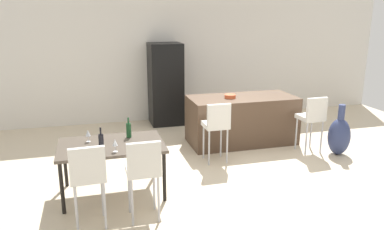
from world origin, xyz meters
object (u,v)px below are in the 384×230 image
dining_table (111,148)px  wine_bottle_right (129,130)px  bar_chair_left (217,123)px  dining_chair_far (143,167)px  wine_bottle_corner (101,144)px  dining_chair_near (88,173)px  wine_glass_middle (115,143)px  kitchen_island (242,120)px  fruit_bowl (230,96)px  floor_vase (339,136)px  wine_glass_left (88,133)px  bar_chair_middle (312,116)px  refrigerator (166,84)px

dining_table → wine_bottle_right: wine_bottle_right is taller
bar_chair_left → dining_chair_far: same height
wine_bottle_corner → dining_chair_far: bearing=-46.5°
dining_chair_near → wine_glass_middle: size_ratio=6.03×
dining_chair_far → dining_table: bearing=111.2°
kitchen_island → wine_bottle_right: (-2.32, -1.34, 0.39)m
fruit_bowl → dining_chair_near: bearing=-138.2°
fruit_bowl → floor_vase: fruit_bowl is taller
kitchen_island → wine_glass_left: kitchen_island is taller
wine_glass_left → dining_chair_near: bearing=-91.1°
bar_chair_left → floor_vase: bearing=-5.6°
bar_chair_middle → kitchen_island: bearing=139.6°
wine_glass_left → bar_chair_middle: bearing=7.8°
bar_chair_left → dining_chair_near: bearing=-143.6°
dining_chair_far → wine_bottle_corner: 0.69m
wine_bottle_corner → bar_chair_left: bearing=29.0°
refrigerator → wine_bottle_right: bearing=-110.8°
wine_bottle_right → floor_vase: bearing=4.0°
dining_chair_far → wine_bottle_right: size_ratio=3.56×
wine_bottle_corner → bar_chair_middle: bearing=15.9°
kitchen_island → wine_bottle_right: 2.71m
bar_chair_left → wine_bottle_corner: wine_bottle_corner is taller
wine_glass_left → fruit_bowl: 2.95m
bar_chair_middle → bar_chair_left: bearing=-180.0°
wine_glass_left → floor_vase: size_ratio=0.19×
bar_chair_left → refrigerator: refrigerator is taller
dining_chair_far → wine_bottle_right: dining_chair_far is taller
wine_bottle_corner → wine_glass_middle: bearing=8.6°
dining_table → dining_chair_far: 0.89m
bar_chair_left → bar_chair_middle: bearing=0.0°
dining_chair_far → fruit_bowl: dining_chair_far is taller
wine_bottle_right → dining_chair_near: bearing=-119.0°
dining_chair_near → fruit_bowl: 3.55m
wine_bottle_corner → floor_vase: size_ratio=0.38×
bar_chair_left → wine_bottle_corner: size_ratio=2.99×
dining_table → fruit_bowl: fruit_bowl is taller
refrigerator → fruit_bowl: size_ratio=8.69×
wine_glass_middle → floor_vase: size_ratio=0.19×
kitchen_island → wine_bottle_corner: size_ratio=5.86×
kitchen_island → dining_chair_near: size_ratio=1.96×
dining_table → dining_chair_near: bearing=-111.0°
kitchen_island → wine_glass_left: bearing=-154.3°
wine_bottle_right → wine_glass_middle: (-0.23, -0.55, 0.01)m
bar_chair_left → fruit_bowl: bar_chair_left is taller
kitchen_island → dining_chair_near: dining_chair_near is taller
wine_bottle_right → refrigerator: bearing=69.2°
bar_chair_middle → fruit_bowl: (-1.28, 0.81, 0.26)m
kitchen_island → floor_vase: floor_vase is taller
dining_chair_far → floor_vase: bearing=19.7°
bar_chair_middle → refrigerator: size_ratio=0.57×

